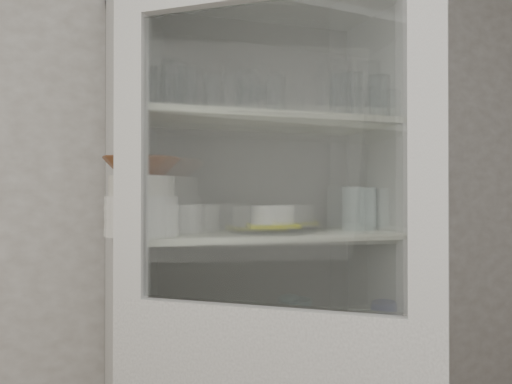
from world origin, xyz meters
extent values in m
cube|color=gray|center=(0.00, 1.50, 1.30)|extent=(3.60, 0.02, 2.60)
cube|color=#B2B2AF|center=(-0.28, 1.27, 1.05)|extent=(0.03, 0.45, 2.10)
cube|color=#B2B2AF|center=(0.68, 1.27, 1.05)|extent=(0.03, 0.45, 2.10)
cube|color=gray|center=(0.20, 1.49, 1.05)|extent=(1.00, 0.03, 2.10)
cube|color=#B2B2AF|center=(0.20, 1.27, 2.08)|extent=(1.00, 0.45, 0.03)
cube|color=silver|center=(0.20, 1.26, 0.85)|extent=(0.94, 0.42, 0.02)
cube|color=silver|center=(0.20, 1.26, 1.25)|extent=(0.94, 0.42, 0.02)
cube|color=silver|center=(0.20, 1.26, 1.65)|extent=(0.94, 0.42, 0.02)
cube|color=#B2B2AF|center=(-0.27, 1.02, 1.50)|extent=(0.09, 0.09, 0.80)
cube|color=#B2B2AF|center=(0.35, 0.50, 1.50)|extent=(0.09, 0.09, 0.80)
cube|color=silver|center=(0.04, 0.76, 1.50)|extent=(0.56, 0.48, 0.78)
cylinder|color=silver|center=(-0.08, 1.16, 1.73)|extent=(0.08, 0.08, 0.14)
cylinder|color=silver|center=(-0.12, 1.16, 1.74)|extent=(0.09, 0.09, 0.15)
cylinder|color=silver|center=(0.22, 1.14, 1.73)|extent=(0.08, 0.08, 0.13)
cylinder|color=silver|center=(0.13, 1.16, 1.73)|extent=(0.09, 0.09, 0.14)
cylinder|color=silver|center=(0.48, 1.16, 1.74)|extent=(0.08, 0.08, 0.16)
cylinder|color=silver|center=(0.50, 1.12, 1.74)|extent=(0.09, 0.09, 0.15)
cylinder|color=silver|center=(0.61, 1.13, 1.74)|extent=(0.08, 0.08, 0.15)
cylinder|color=silver|center=(-0.13, 1.26, 1.72)|extent=(0.07, 0.07, 0.13)
cylinder|color=silver|center=(-0.16, 1.25, 1.73)|extent=(0.07, 0.07, 0.15)
cylinder|color=silver|center=(0.04, 1.26, 1.73)|extent=(0.09, 0.09, 0.14)
cylinder|color=white|center=(-0.21, 1.20, 1.32)|extent=(0.23, 0.23, 0.13)
cylinder|color=white|center=(0.00, 1.40, 1.31)|extent=(0.21, 0.21, 0.10)
cylinder|color=silver|center=(-0.21, 1.20, 1.42)|extent=(0.22, 0.22, 0.06)
imported|color=brown|center=(-0.21, 1.20, 1.48)|extent=(0.29, 0.29, 0.06)
cylinder|color=silver|center=(0.25, 1.24, 1.27)|extent=(0.36, 0.36, 0.02)
cube|color=yellow|center=(0.25, 1.24, 1.28)|extent=(0.20, 0.20, 0.01)
cylinder|color=white|center=(0.25, 1.24, 1.32)|extent=(0.19, 0.19, 0.07)
cylinder|color=#AABAB7|center=(0.60, 1.26, 1.34)|extent=(0.12, 0.12, 0.16)
imported|color=navy|center=(0.61, 1.19, 0.90)|extent=(0.13, 0.13, 0.09)
imported|color=teal|center=(0.27, 1.29, 0.91)|extent=(0.15, 0.15, 0.10)
imported|color=white|center=(0.33, 1.18, 0.91)|extent=(0.12, 0.12, 0.09)
cylinder|color=teal|center=(0.24, 1.31, 0.91)|extent=(0.09, 0.09, 0.09)
ellipsoid|color=teal|center=(0.24, 1.31, 0.96)|extent=(0.09, 0.09, 0.02)
cylinder|color=silver|center=(-0.06, 1.20, 0.88)|extent=(0.10, 0.10, 0.04)
cylinder|color=white|center=(-0.21, 1.32, 0.92)|extent=(0.12, 0.12, 0.12)
camera|label=1|loc=(-0.47, -0.62, 1.38)|focal=40.00mm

